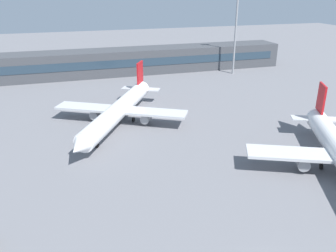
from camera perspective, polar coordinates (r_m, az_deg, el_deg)
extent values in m
plane|color=slate|center=(75.87, 0.26, -2.07)|extent=(400.00, 400.00, 0.00)
cube|color=#3F4247|center=(133.10, -7.96, 10.31)|extent=(126.71, 12.00, 9.00)
cube|color=#263847|center=(127.16, -7.50, 10.00)|extent=(120.37, 0.16, 2.80)
cone|color=white|center=(85.77, 22.62, 1.65)|extent=(4.36, 4.96, 2.89)
cube|color=red|center=(81.27, 23.67, 4.19)|extent=(2.36, 4.50, 5.98)
cube|color=silver|center=(83.02, 23.12, 1.08)|extent=(11.14, 7.32, 0.26)
cylinder|color=gray|center=(66.86, 20.99, -5.49)|extent=(3.43, 4.07, 2.17)
cylinder|color=black|center=(69.30, 23.65, -6.03)|extent=(0.85, 1.17, 1.09)
cylinder|color=white|center=(83.51, -8.00, 2.60)|extent=(22.61, 35.30, 4.05)
cone|color=white|center=(65.76, -14.31, -3.38)|extent=(5.55, 5.78, 3.85)
cone|color=white|center=(102.31, -3.97, 6.39)|extent=(4.47, 4.92, 2.84)
cube|color=red|center=(98.10, -4.58, 8.68)|extent=(2.67, 4.26, 5.86)
cube|color=silver|center=(99.59, -4.44, 6.06)|extent=(10.73, 7.89, 0.26)
cube|color=silver|center=(84.55, -7.74, 2.63)|extent=(30.28, 20.35, 0.53)
cylinder|color=gray|center=(87.41, -11.63, 1.98)|extent=(3.55, 4.02, 2.13)
cylinder|color=gray|center=(83.14, -3.54, 1.35)|extent=(3.55, 4.02, 2.13)
cylinder|color=black|center=(73.15, -11.50, -3.04)|extent=(0.90, 1.14, 1.07)
cylinder|color=black|center=(87.35, -9.12, 1.33)|extent=(0.90, 1.14, 1.07)
cylinder|color=black|center=(85.52, -5.66, 1.05)|extent=(0.90, 1.14, 1.07)
cylinder|color=gray|center=(132.85, 10.89, 14.27)|extent=(0.70, 0.70, 27.97)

